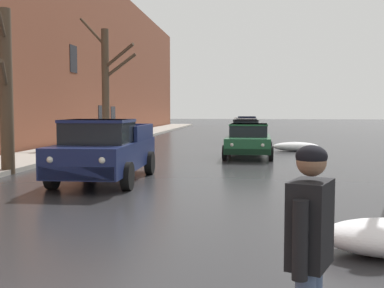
{
  "coord_description": "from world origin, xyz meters",
  "views": [
    {
      "loc": [
        2.39,
        -3.0,
        2.02
      ],
      "look_at": [
        0.7,
        10.94,
        0.99
      ],
      "focal_mm": 43.74,
      "sensor_mm": 36.0,
      "label": 1
    }
  ],
  "objects_px": {
    "bare_tree_second_along_sidewalk": "(5,88)",
    "sedan_silver_parked_far_down_block": "(245,127)",
    "pedestrian_with_coffee": "(310,243)",
    "pickup_truck_darkblue_approaching_near_lane": "(105,150)",
    "sedan_darkblue_queued_behind_truck": "(247,124)",
    "bare_tree_mid_block": "(107,84)",
    "sedan_black_parked_kerbside_mid": "(245,131)",
    "sedan_green_parked_kerbside_close": "(249,139)"
  },
  "relations": [
    {
      "from": "bare_tree_second_along_sidewalk",
      "to": "sedan_silver_parked_far_down_block",
      "type": "distance_m",
      "value": 21.8
    },
    {
      "from": "pedestrian_with_coffee",
      "to": "pickup_truck_darkblue_approaching_near_lane",
      "type": "bearing_deg",
      "value": 115.89
    },
    {
      "from": "sedan_darkblue_queued_behind_truck",
      "to": "bare_tree_mid_block",
      "type": "bearing_deg",
      "value": -111.91
    },
    {
      "from": "bare_tree_mid_block",
      "to": "pickup_truck_darkblue_approaching_near_lane",
      "type": "xyz_separation_m",
      "value": [
        3.4,
        -11.25,
        -2.47
      ]
    },
    {
      "from": "bare_tree_mid_block",
      "to": "pedestrian_with_coffee",
      "type": "xyz_separation_m",
      "value": [
        7.85,
        -20.44,
        -2.31
      ]
    },
    {
      "from": "sedan_black_parked_kerbside_mid",
      "to": "sedan_silver_parked_far_down_block",
      "type": "bearing_deg",
      "value": 90.31
    },
    {
      "from": "bare_tree_second_along_sidewalk",
      "to": "bare_tree_mid_block",
      "type": "xyz_separation_m",
      "value": [
        0.08,
        10.18,
        0.65
      ]
    },
    {
      "from": "sedan_green_parked_kerbside_close",
      "to": "sedan_black_parked_kerbside_mid",
      "type": "height_order",
      "value": "same"
    },
    {
      "from": "bare_tree_mid_block",
      "to": "sedan_green_parked_kerbside_close",
      "type": "bearing_deg",
      "value": -27.76
    },
    {
      "from": "pickup_truck_darkblue_approaching_near_lane",
      "to": "sedan_green_parked_kerbside_close",
      "type": "xyz_separation_m",
      "value": [
        4.02,
        7.35,
        -0.13
      ]
    },
    {
      "from": "sedan_green_parked_kerbside_close",
      "to": "bare_tree_second_along_sidewalk",
      "type": "bearing_deg",
      "value": -140.05
    },
    {
      "from": "pickup_truck_darkblue_approaching_near_lane",
      "to": "sedan_green_parked_kerbside_close",
      "type": "relative_size",
      "value": 1.16
    },
    {
      "from": "pedestrian_with_coffee",
      "to": "sedan_silver_parked_far_down_block",
      "type": "bearing_deg",
      "value": 91.25
    },
    {
      "from": "pickup_truck_darkblue_approaching_near_lane",
      "to": "sedan_black_parked_kerbside_mid",
      "type": "distance_m",
      "value": 15.58
    },
    {
      "from": "bare_tree_second_along_sidewalk",
      "to": "pickup_truck_darkblue_approaching_near_lane",
      "type": "relative_size",
      "value": 1.08
    },
    {
      "from": "bare_tree_mid_block",
      "to": "pedestrian_with_coffee",
      "type": "relative_size",
      "value": 3.86
    },
    {
      "from": "bare_tree_second_along_sidewalk",
      "to": "pickup_truck_darkblue_approaching_near_lane",
      "type": "xyz_separation_m",
      "value": [
        3.47,
        -1.07,
        -1.82
      ]
    },
    {
      "from": "pickup_truck_darkblue_approaching_near_lane",
      "to": "sedan_black_parked_kerbside_mid",
      "type": "height_order",
      "value": "pickup_truck_darkblue_approaching_near_lane"
    },
    {
      "from": "bare_tree_second_along_sidewalk",
      "to": "sedan_silver_parked_far_down_block",
      "type": "xyz_separation_m",
      "value": [
        7.26,
        20.46,
        -1.95
      ]
    },
    {
      "from": "bare_tree_mid_block",
      "to": "sedan_black_parked_kerbside_mid",
      "type": "bearing_deg",
      "value": 28.07
    },
    {
      "from": "pedestrian_with_coffee",
      "to": "bare_tree_mid_block",
      "type": "bearing_deg",
      "value": 111.02
    },
    {
      "from": "sedan_black_parked_kerbside_mid",
      "to": "pedestrian_with_coffee",
      "type": "height_order",
      "value": "pedestrian_with_coffee"
    },
    {
      "from": "sedan_green_parked_kerbside_close",
      "to": "sedan_silver_parked_far_down_block",
      "type": "distance_m",
      "value": 14.19
    },
    {
      "from": "pickup_truck_darkblue_approaching_near_lane",
      "to": "bare_tree_mid_block",
      "type": "bearing_deg",
      "value": 106.8
    },
    {
      "from": "sedan_green_parked_kerbside_close",
      "to": "sedan_silver_parked_far_down_block",
      "type": "xyz_separation_m",
      "value": [
        -0.23,
        14.19,
        -0.0
      ]
    },
    {
      "from": "bare_tree_mid_block",
      "to": "pedestrian_with_coffee",
      "type": "bearing_deg",
      "value": -68.98
    },
    {
      "from": "bare_tree_mid_block",
      "to": "sedan_green_parked_kerbside_close",
      "type": "relative_size",
      "value": 1.58
    },
    {
      "from": "sedan_green_parked_kerbside_close",
      "to": "pedestrian_with_coffee",
      "type": "xyz_separation_m",
      "value": [
        0.44,
        -16.53,
        0.28
      ]
    },
    {
      "from": "bare_tree_second_along_sidewalk",
      "to": "pedestrian_with_coffee",
      "type": "bearing_deg",
      "value": -52.28
    },
    {
      "from": "sedan_black_parked_kerbside_mid",
      "to": "sedan_darkblue_queued_behind_truck",
      "type": "distance_m",
      "value": 14.15
    },
    {
      "from": "pickup_truck_darkblue_approaching_near_lane",
      "to": "sedan_darkblue_queued_behind_truck",
      "type": "height_order",
      "value": "pickup_truck_darkblue_approaching_near_lane"
    },
    {
      "from": "bare_tree_second_along_sidewalk",
      "to": "pedestrian_with_coffee",
      "type": "height_order",
      "value": "bare_tree_second_along_sidewalk"
    },
    {
      "from": "pickup_truck_darkblue_approaching_near_lane",
      "to": "pedestrian_with_coffee",
      "type": "height_order",
      "value": "same"
    },
    {
      "from": "bare_tree_second_along_sidewalk",
      "to": "sedan_darkblue_queued_behind_truck",
      "type": "bearing_deg",
      "value": 75.44
    },
    {
      "from": "sedan_darkblue_queued_behind_truck",
      "to": "pedestrian_with_coffee",
      "type": "xyz_separation_m",
      "value": [
        0.61,
        -38.44,
        0.28
      ]
    },
    {
      "from": "bare_tree_second_along_sidewalk",
      "to": "sedan_green_parked_kerbside_close",
      "type": "distance_m",
      "value": 9.97
    },
    {
      "from": "bare_tree_second_along_sidewalk",
      "to": "sedan_black_parked_kerbside_mid",
      "type": "height_order",
      "value": "bare_tree_second_along_sidewalk"
    },
    {
      "from": "bare_tree_second_along_sidewalk",
      "to": "sedan_green_parked_kerbside_close",
      "type": "relative_size",
      "value": 1.26
    },
    {
      "from": "bare_tree_mid_block",
      "to": "sedan_darkblue_queued_behind_truck",
      "type": "distance_m",
      "value": 19.58
    },
    {
      "from": "sedan_black_parked_kerbside_mid",
      "to": "pickup_truck_darkblue_approaching_near_lane",
      "type": "bearing_deg",
      "value": -104.21
    },
    {
      "from": "bare_tree_mid_block",
      "to": "sedan_black_parked_kerbside_mid",
      "type": "height_order",
      "value": "bare_tree_mid_block"
    },
    {
      "from": "bare_tree_mid_block",
      "to": "sedan_silver_parked_far_down_block",
      "type": "relative_size",
      "value": 1.61
    }
  ]
}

